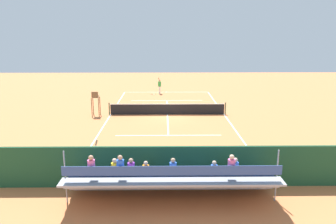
% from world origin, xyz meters
% --- Properties ---
extents(ground_plane, '(60.00, 60.00, 0.00)m').
position_xyz_m(ground_plane, '(0.00, 0.00, 0.00)').
color(ground_plane, '#D17542').
extents(court_line_markings, '(10.10, 22.20, 0.01)m').
position_xyz_m(court_line_markings, '(0.00, -0.04, 0.00)').
color(court_line_markings, white).
rests_on(court_line_markings, ground).
extents(tennis_net, '(10.30, 0.10, 1.07)m').
position_xyz_m(tennis_net, '(0.00, 0.00, 0.50)').
color(tennis_net, black).
rests_on(tennis_net, ground).
extents(backdrop_wall, '(18.00, 0.16, 2.00)m').
position_xyz_m(backdrop_wall, '(0.00, 14.00, 1.00)').
color(backdrop_wall, '#1E4C2D').
rests_on(backdrop_wall, ground).
extents(bleacher_stand, '(9.06, 2.40, 2.48)m').
position_xyz_m(bleacher_stand, '(0.01, 15.37, 0.97)').
color(bleacher_stand, '#9EA0A5').
rests_on(bleacher_stand, ground).
extents(umpire_chair, '(0.67, 0.67, 2.14)m').
position_xyz_m(umpire_chair, '(6.20, 0.33, 1.31)').
color(umpire_chair, brown).
rests_on(umpire_chair, ground).
extents(courtside_bench, '(1.80, 0.40, 0.93)m').
position_xyz_m(courtside_bench, '(-1.88, 13.27, 0.56)').
color(courtside_bench, '#234C2D').
rests_on(courtside_bench, ground).
extents(equipment_bag, '(0.90, 0.36, 0.36)m').
position_xyz_m(equipment_bag, '(0.13, 13.40, 0.18)').
color(equipment_bag, black).
rests_on(equipment_bag, ground).
extents(tennis_player, '(0.42, 0.55, 1.93)m').
position_xyz_m(tennis_player, '(0.81, -10.03, 1.02)').
color(tennis_player, white).
rests_on(tennis_player, ground).
extents(tennis_racket, '(0.59, 0.38, 0.03)m').
position_xyz_m(tennis_racket, '(1.44, -9.50, 0.01)').
color(tennis_racket, black).
rests_on(tennis_racket, ground).
extents(tennis_ball_near, '(0.07, 0.07, 0.07)m').
position_xyz_m(tennis_ball_near, '(1.36, -6.48, 0.03)').
color(tennis_ball_near, '#CCDB33').
rests_on(tennis_ball_near, ground).
extents(line_judge, '(0.39, 0.54, 1.93)m').
position_xyz_m(line_judge, '(3.72, 12.94, 1.02)').
color(line_judge, '#232328').
rests_on(line_judge, ground).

